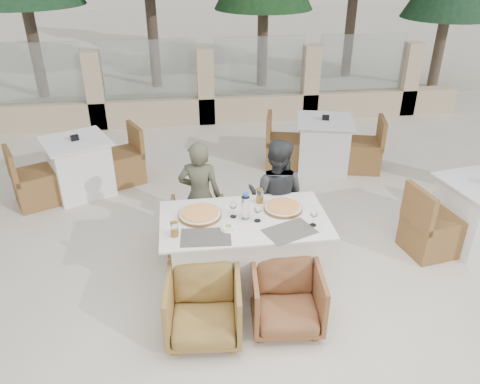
{
  "coord_description": "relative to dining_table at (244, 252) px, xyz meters",
  "views": [
    {
      "loc": [
        -0.53,
        -3.79,
        3.11
      ],
      "look_at": [
        0.02,
        0.26,
        0.9
      ],
      "focal_mm": 35.0,
      "sensor_mm": 36.0,
      "label": 1
    }
  ],
  "objects": [
    {
      "name": "armchair_far_left",
      "position": [
        -0.44,
        0.69,
        -0.1
      ],
      "size": [
        0.67,
        0.68,
        0.56
      ],
      "primitive_type": "imported",
      "rotation": [
        0.0,
        0.0,
        3.02
      ],
      "color": "olive",
      "rests_on": "ground"
    },
    {
      "name": "water_bottle",
      "position": [
        0.01,
        0.01,
        0.52
      ],
      "size": [
        0.09,
        0.09,
        0.28
      ],
      "primitive_type": "cylinder",
      "rotation": [
        0.0,
        0.0,
        0.14
      ],
      "color": "#C0DCFC",
      "rests_on": "dining_table"
    },
    {
      "name": "bg_table_b",
      "position": [
        1.59,
        2.58,
        0.0
      ],
      "size": [
        1.79,
        1.2,
        0.77
      ],
      "primitive_type": null,
      "rotation": [
        0.0,
        0.0,
        -0.25
      ],
      "color": "silver",
      "rests_on": "ground"
    },
    {
      "name": "wine_glass_near",
      "position": [
        0.12,
        -0.05,
        0.48
      ],
      "size": [
        0.1,
        0.1,
        0.18
      ],
      "primitive_type": null,
      "rotation": [
        0.0,
        0.0,
        0.37
      ],
      "color": "silver",
      "rests_on": "dining_table"
    },
    {
      "name": "olive_dish",
      "position": [
        -0.17,
        -0.16,
        0.41
      ],
      "size": [
        0.12,
        0.12,
        0.04
      ],
      "primitive_type": null,
      "rotation": [
        0.0,
        0.0,
        0.13
      ],
      "color": "white",
      "rests_on": "dining_table"
    },
    {
      "name": "ground",
      "position": [
        -0.02,
        0.04,
        -0.39
      ],
      "size": [
        80.0,
        80.0,
        0.0
      ],
      "primitive_type": "plane",
      "color": "beige",
      "rests_on": "ground"
    },
    {
      "name": "diner_left",
      "position": [
        -0.38,
        0.75,
        0.25
      ],
      "size": [
        0.52,
        0.39,
        1.28
      ],
      "primitive_type": "imported",
      "rotation": [
        0.0,
        0.0,
        2.94
      ],
      "color": "#4D4F39",
      "rests_on": "ground"
    },
    {
      "name": "wine_glass_corner",
      "position": [
        0.62,
        -0.2,
        0.48
      ],
      "size": [
        0.1,
        0.1,
        0.18
      ],
      "primitive_type": null,
      "rotation": [
        0.0,
        0.0,
        0.38
      ],
      "color": "white",
      "rests_on": "dining_table"
    },
    {
      "name": "dining_table",
      "position": [
        0.0,
        0.0,
        0.0
      ],
      "size": [
        1.6,
        0.9,
        0.77
      ],
      "primitive_type": null,
      "color": "silver",
      "rests_on": "ground"
    },
    {
      "name": "diner_right",
      "position": [
        0.44,
        0.6,
        0.27
      ],
      "size": [
        0.78,
        0.71,
        1.31
      ],
      "primitive_type": "imported",
      "rotation": [
        0.0,
        0.0,
        2.73
      ],
      "color": "#343638",
      "rests_on": "ground"
    },
    {
      "name": "armchair_near_right",
      "position": [
        0.3,
        -0.61,
        -0.09
      ],
      "size": [
        0.68,
        0.69,
        0.58
      ],
      "primitive_type": "imported",
      "rotation": [
        0.0,
        0.0,
        -0.09
      ],
      "color": "brown",
      "rests_on": "ground"
    },
    {
      "name": "pizza_left",
      "position": [
        -0.41,
        0.1,
        0.41
      ],
      "size": [
        0.52,
        0.52,
        0.05
      ],
      "primitive_type": "cylinder",
      "rotation": [
        0.0,
        0.0,
        -0.31
      ],
      "color": "orange",
      "rests_on": "dining_table"
    },
    {
      "name": "beer_glass_left",
      "position": [
        -0.66,
        -0.2,
        0.46
      ],
      "size": [
        0.09,
        0.09,
        0.14
      ],
      "primitive_type": "cylinder",
      "rotation": [
        0.0,
        0.0,
        -0.36
      ],
      "color": "orange",
      "rests_on": "dining_table"
    },
    {
      "name": "armchair_near_left",
      "position": [
        -0.45,
        -0.64,
        -0.08
      ],
      "size": [
        0.7,
        0.72,
        0.6
      ],
      "primitive_type": "imported",
      "rotation": [
        0.0,
        0.0,
        -0.09
      ],
      "color": "olive",
      "rests_on": "ground"
    },
    {
      "name": "beer_glass_right",
      "position": [
        0.2,
        0.29,
        0.46
      ],
      "size": [
        0.1,
        0.1,
        0.15
      ],
      "primitive_type": "cylinder",
      "rotation": [
        0.0,
        0.0,
        -0.3
      ],
      "color": "orange",
      "rests_on": "dining_table"
    },
    {
      "name": "wine_glass_centre",
      "position": [
        -0.1,
        0.05,
        0.48
      ],
      "size": [
        0.09,
        0.09,
        0.18
      ],
      "primitive_type": null,
      "rotation": [
        0.0,
        0.0,
        -0.13
      ],
      "color": "white",
      "rests_on": "dining_table"
    },
    {
      "name": "bg_table_a",
      "position": [
        -1.94,
        2.26,
        0.0
      ],
      "size": [
        1.83,
        1.43,
        0.77
      ],
      "primitive_type": null,
      "rotation": [
        0.0,
        0.0,
        0.43
      ],
      "color": "white",
      "rests_on": "ground"
    },
    {
      "name": "bg_table_c",
      "position": [
        2.73,
        0.37,
        0.0
      ],
      "size": [
        1.75,
        1.08,
        0.77
      ],
      "primitive_type": null,
      "rotation": [
        0.0,
        0.0,
        0.17
      ],
      "color": "silver",
      "rests_on": "ground"
    },
    {
      "name": "placemat_near_left",
      "position": [
        -0.39,
        -0.26,
        0.39
      ],
      "size": [
        0.47,
        0.33,
        0.0
      ],
      "primitive_type": "cube",
      "rotation": [
        0.0,
        0.0,
        -0.07
      ],
      "color": "#504B44",
      "rests_on": "dining_table"
    },
    {
      "name": "sand_patch",
      "position": [
        -0.02,
        14.04,
        -0.38
      ],
      "size": [
        30.0,
        16.0,
        0.01
      ],
      "primitive_type": "cube",
      "color": "beige",
      "rests_on": "ground"
    },
    {
      "name": "placemat_near_right",
      "position": [
        0.38,
        -0.27,
        0.39
      ],
      "size": [
        0.53,
        0.45,
        0.0
      ],
      "primitive_type": "cube",
      "rotation": [
        0.0,
        0.0,
        0.38
      ],
      "color": "#56524A",
      "rests_on": "dining_table"
    },
    {
      "name": "armchair_far_right",
      "position": [
        0.48,
        0.69,
        -0.12
      ],
      "size": [
        0.77,
        0.78,
        0.54
      ],
      "primitive_type": "imported",
      "rotation": [
        0.0,
        0.0,
        3.57
      ],
      "color": "brown",
      "rests_on": "ground"
    },
    {
      "name": "perimeter_wall_far",
      "position": [
        -0.02,
        4.84,
        0.42
      ],
      "size": [
        10.0,
        0.34,
        1.6
      ],
      "primitive_type": null,
      "color": "beige",
      "rests_on": "ground"
    },
    {
      "name": "pizza_right",
      "position": [
        0.4,
        0.12,
        0.41
      ],
      "size": [
        0.5,
        0.5,
        0.05
      ],
      "primitive_type": "cylinder",
      "rotation": [
        0.0,
        0.0,
        -0.39
      ],
      "color": "#D2471C",
      "rests_on": "dining_table"
    }
  ]
}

